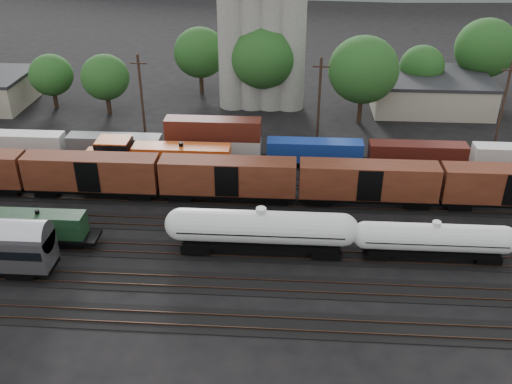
# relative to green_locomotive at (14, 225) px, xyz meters

# --- Properties ---
(ground) EXTENTS (600.00, 600.00, 0.00)m
(ground) POSITION_rel_green_locomotive_xyz_m (18.47, 5.00, -2.28)
(ground) COLOR black
(tracks) EXTENTS (180.00, 33.20, 0.20)m
(tracks) POSITION_rel_green_locomotive_xyz_m (18.47, 5.00, -2.24)
(tracks) COLOR black
(tracks) RESTS_ON ground
(green_locomotive) EXTENTS (14.96, 2.64, 3.96)m
(green_locomotive) POSITION_rel_green_locomotive_xyz_m (0.00, 0.00, 0.00)
(green_locomotive) COLOR black
(green_locomotive) RESTS_ON ground
(tank_car_a) EXTENTS (18.48, 3.31, 4.84)m
(tank_car_a) POSITION_rel_green_locomotive_xyz_m (24.30, 0.00, 0.58)
(tank_car_a) COLOR white
(tank_car_a) RESTS_ON ground
(tank_car_b) EXTENTS (15.41, 2.76, 4.04)m
(tank_car_b) POSITION_rel_green_locomotive_xyz_m (40.60, 0.00, 0.14)
(tank_car_b) COLOR white
(tank_car_b) RESTS_ON ground
(orange_locomotive) EXTENTS (19.25, 3.21, 4.81)m
(orange_locomotive) POSITION_rel_green_locomotive_xyz_m (10.70, 15.00, 0.45)
(orange_locomotive) COLOR black
(orange_locomotive) RESTS_ON ground
(boxcar_string) EXTENTS (184.40, 2.90, 4.20)m
(boxcar_string) POSITION_rel_green_locomotive_xyz_m (43.16, 10.00, 0.83)
(boxcar_string) COLOR black
(boxcar_string) RESTS_ON ground
(container_wall) EXTENTS (164.17, 2.60, 5.80)m
(container_wall) POSITION_rel_green_locomotive_xyz_m (4.03, 20.00, -0.37)
(container_wall) COLOR black
(container_wall) RESTS_ON ground
(grain_silo) EXTENTS (13.40, 5.00, 29.00)m
(grain_silo) POSITION_rel_green_locomotive_xyz_m (21.76, 41.00, 8.97)
(grain_silo) COLOR gray
(grain_silo) RESTS_ON ground
(industrial_sheds) EXTENTS (119.38, 17.26, 5.10)m
(industrial_sheds) POSITION_rel_green_locomotive_xyz_m (25.10, 40.25, 0.28)
(industrial_sheds) COLOR #9E937F
(industrial_sheds) RESTS_ON ground
(tree_band) EXTENTS (167.56, 23.96, 13.03)m
(tree_band) POSITION_rel_green_locomotive_xyz_m (27.32, 41.70, 4.95)
(tree_band) COLOR black
(tree_band) RESTS_ON ground
(utility_poles) EXTENTS (122.20, 0.36, 12.00)m
(utility_poles) POSITION_rel_green_locomotive_xyz_m (18.47, 27.00, 3.93)
(utility_poles) COLOR black
(utility_poles) RESTS_ON ground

